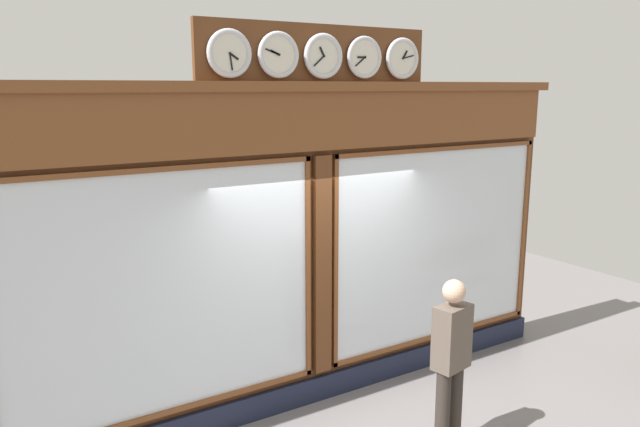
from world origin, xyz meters
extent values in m
cube|color=#5B3319|center=(0.00, -0.15, 1.69)|extent=(6.65, 0.30, 3.38)
cube|color=#191E33|center=(0.00, 0.02, 0.14)|extent=(6.65, 0.08, 0.28)
cube|color=brown|center=(0.00, 0.04, 3.09)|extent=(6.52, 0.08, 0.59)
cube|color=brown|center=(0.00, 0.02, 3.43)|extent=(6.78, 0.20, 0.10)
cube|color=silver|center=(-1.69, 0.01, 1.54)|extent=(2.98, 0.02, 2.29)
cube|color=brown|center=(-1.69, 0.04, 2.71)|extent=(3.08, 0.04, 0.05)
cube|color=brown|center=(-1.69, 0.04, 0.37)|extent=(3.08, 0.04, 0.05)
cube|color=brown|center=(-3.20, 0.04, 1.54)|extent=(0.05, 0.04, 2.39)
cube|color=brown|center=(-0.18, 0.04, 1.54)|extent=(0.05, 0.04, 2.39)
cube|color=silver|center=(1.69, 0.01, 1.54)|extent=(2.98, 0.02, 2.29)
cube|color=brown|center=(1.69, 0.04, 2.71)|extent=(3.08, 0.04, 0.05)
cube|color=brown|center=(1.69, 0.04, 0.37)|extent=(3.08, 0.04, 0.05)
cube|color=brown|center=(0.18, 0.04, 1.54)|extent=(0.05, 0.04, 2.39)
cube|color=#5B3319|center=(0.00, 0.03, 1.54)|extent=(0.20, 0.10, 2.39)
cube|color=#5B3319|center=(0.00, -0.02, 3.73)|extent=(2.65, 0.06, 0.63)
cylinder|color=silver|center=(-1.01, 0.06, 3.73)|extent=(0.36, 0.02, 0.36)
torus|color=silver|center=(-1.01, 0.06, 3.73)|extent=(0.44, 0.05, 0.44)
cube|color=black|center=(-1.04, 0.07, 3.77)|extent=(0.07, 0.01, 0.09)
cube|color=black|center=(-1.09, 0.07, 3.74)|extent=(0.15, 0.01, 0.05)
sphere|color=black|center=(-1.01, 0.08, 3.73)|extent=(0.02, 0.02, 0.02)
cylinder|color=silver|center=(-0.51, 0.06, 3.73)|extent=(0.36, 0.02, 0.36)
torus|color=silver|center=(-0.51, 0.06, 3.73)|extent=(0.43, 0.04, 0.43)
cube|color=black|center=(-0.46, 0.07, 3.73)|extent=(0.10, 0.01, 0.02)
cube|color=black|center=(-0.44, 0.07, 3.68)|extent=(0.13, 0.01, 0.10)
sphere|color=black|center=(-0.51, 0.08, 3.73)|extent=(0.02, 0.02, 0.02)
cylinder|color=silver|center=(0.00, 0.06, 3.73)|extent=(0.36, 0.02, 0.36)
torus|color=silver|center=(0.00, 0.06, 3.73)|extent=(0.45, 0.06, 0.45)
cube|color=black|center=(0.02, 0.07, 3.77)|extent=(0.06, 0.01, 0.09)
cube|color=black|center=(0.06, 0.07, 3.68)|extent=(0.12, 0.01, 0.11)
sphere|color=black|center=(0.00, 0.08, 3.73)|extent=(0.02, 0.02, 0.02)
cylinder|color=silver|center=(0.51, 0.06, 3.73)|extent=(0.36, 0.02, 0.36)
torus|color=silver|center=(0.51, 0.06, 3.73)|extent=(0.44, 0.05, 0.44)
cube|color=black|center=(0.55, 0.07, 3.75)|extent=(0.10, 0.01, 0.05)
cube|color=black|center=(0.58, 0.07, 3.75)|extent=(0.15, 0.01, 0.06)
sphere|color=black|center=(0.51, 0.08, 3.73)|extent=(0.02, 0.02, 0.02)
cylinder|color=silver|center=(1.01, 0.06, 3.73)|extent=(0.36, 0.02, 0.36)
torus|color=silver|center=(1.01, 0.06, 3.73)|extent=(0.44, 0.05, 0.44)
cube|color=black|center=(0.97, 0.07, 3.70)|extent=(0.09, 0.01, 0.07)
cube|color=black|center=(1.00, 0.07, 3.65)|extent=(0.03, 0.01, 0.15)
sphere|color=black|center=(1.01, 0.08, 3.73)|extent=(0.02, 0.02, 0.02)
cylinder|color=#312A24|center=(-0.45, 1.47, 0.41)|extent=(0.14, 0.14, 0.82)
cylinder|color=#312A24|center=(-0.65, 1.43, 0.41)|extent=(0.14, 0.14, 0.82)
cube|color=brown|center=(-0.55, 1.45, 1.13)|extent=(0.40, 0.28, 0.62)
sphere|color=tan|center=(-0.55, 1.45, 1.58)|extent=(0.22, 0.22, 0.22)
camera|label=1|loc=(3.38, 5.37, 3.44)|focal=34.57mm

